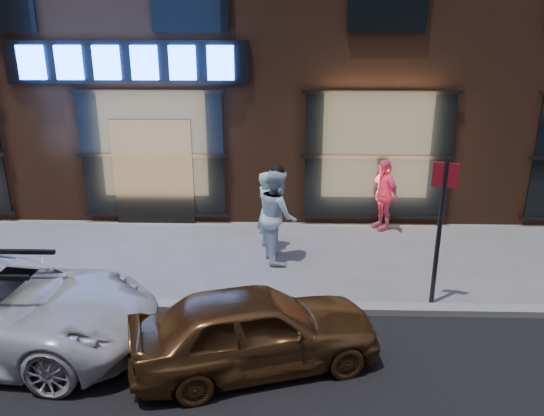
{
  "coord_description": "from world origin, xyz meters",
  "views": [
    {
      "loc": [
        3.0,
        -7.51,
        4.41
      ],
      "look_at": [
        2.74,
        1.6,
        1.2
      ],
      "focal_mm": 35.0,
      "sensor_mm": 36.0,
      "label": 1
    }
  ],
  "objects_px": {
    "man_cap": "(277,215)",
    "sign_post": "(440,221)",
    "passerby": "(383,195)",
    "gold_sedan": "(255,329)",
    "man_bowtie": "(267,211)"
  },
  "relations": [
    {
      "from": "man_cap",
      "to": "sign_post",
      "type": "xyz_separation_m",
      "value": [
        2.59,
        -1.66,
        0.55
      ]
    },
    {
      "from": "passerby",
      "to": "gold_sedan",
      "type": "xyz_separation_m",
      "value": [
        -2.55,
        -5.13,
        -0.23
      ]
    },
    {
      "from": "man_bowtie",
      "to": "passerby",
      "type": "xyz_separation_m",
      "value": [
        2.53,
        1.18,
        -0.02
      ]
    },
    {
      "from": "gold_sedan",
      "to": "sign_post",
      "type": "distance_m",
      "value": 3.45
    },
    {
      "from": "passerby",
      "to": "gold_sedan",
      "type": "bearing_deg",
      "value": -54.16
    },
    {
      "from": "sign_post",
      "to": "gold_sedan",
      "type": "bearing_deg",
      "value": -131.82
    },
    {
      "from": "man_cap",
      "to": "passerby",
      "type": "xyz_separation_m",
      "value": [
        2.32,
        1.7,
        -0.12
      ]
    },
    {
      "from": "man_cap",
      "to": "passerby",
      "type": "relative_size",
      "value": 1.14
    },
    {
      "from": "man_cap",
      "to": "passerby",
      "type": "distance_m",
      "value": 2.88
    },
    {
      "from": "man_bowtie",
      "to": "sign_post",
      "type": "bearing_deg",
      "value": -155.59
    },
    {
      "from": "gold_sedan",
      "to": "man_bowtie",
      "type": "bearing_deg",
      "value": -17.12
    },
    {
      "from": "man_cap",
      "to": "man_bowtie",
      "type": "bearing_deg",
      "value": 8.12
    },
    {
      "from": "passerby",
      "to": "gold_sedan",
      "type": "distance_m",
      "value": 5.73
    },
    {
      "from": "passerby",
      "to": "man_bowtie",
      "type": "bearing_deg",
      "value": -92.79
    },
    {
      "from": "man_cap",
      "to": "sign_post",
      "type": "height_order",
      "value": "sign_post"
    }
  ]
}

